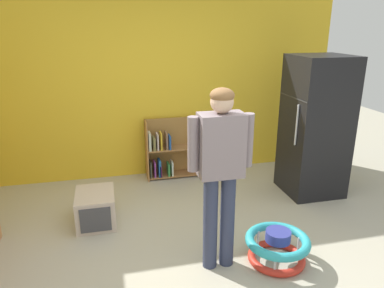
# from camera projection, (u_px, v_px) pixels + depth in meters

# --- Properties ---
(ground_plane) EXTENTS (12.00, 12.00, 0.00)m
(ground_plane) POSITION_uv_depth(u_px,v_px,m) (198.00, 265.00, 3.40)
(ground_plane) COLOR #AFA994
(ground_plane) RESTS_ON ground
(back_wall) EXTENTS (5.20, 0.06, 2.70)m
(back_wall) POSITION_uv_depth(u_px,v_px,m) (158.00, 82.00, 5.12)
(back_wall) COLOR yellow
(back_wall) RESTS_ON ground
(refrigerator) EXTENTS (0.73, 0.68, 1.78)m
(refrigerator) POSITION_uv_depth(u_px,v_px,m) (315.00, 127.00, 4.64)
(refrigerator) COLOR black
(refrigerator) RESTS_ON ground
(bookshelf) EXTENTS (0.80, 0.28, 0.85)m
(bookshelf) POSITION_uv_depth(u_px,v_px,m) (170.00, 151.00, 5.29)
(bookshelf) COLOR #9E6B3A
(bookshelf) RESTS_ON ground
(standing_person) EXTENTS (0.57, 0.22, 1.66)m
(standing_person) POSITION_uv_depth(u_px,v_px,m) (220.00, 165.00, 3.10)
(standing_person) COLOR #303651
(standing_person) RESTS_ON ground
(baby_walker) EXTENTS (0.60, 0.60, 0.32)m
(baby_walker) POSITION_uv_depth(u_px,v_px,m) (277.00, 246.00, 3.41)
(baby_walker) COLOR red
(baby_walker) RESTS_ON ground
(pet_carrier) EXTENTS (0.42, 0.55, 0.36)m
(pet_carrier) POSITION_uv_depth(u_px,v_px,m) (96.00, 208.00, 4.07)
(pet_carrier) COLOR beige
(pet_carrier) RESTS_ON ground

